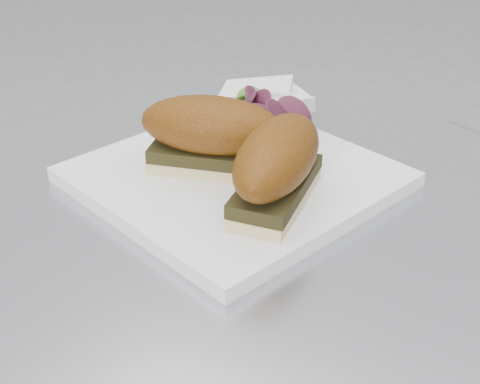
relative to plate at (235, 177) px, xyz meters
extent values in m
cylinder|color=#AAABB1|center=(0.05, -0.06, -0.02)|extent=(0.70, 0.70, 0.02)
cube|color=white|center=(0.00, 0.00, 0.00)|extent=(0.34, 0.34, 0.02)
cube|color=beige|center=(-0.02, -0.01, 0.01)|extent=(0.14, 0.09, 0.01)
cube|color=black|center=(-0.02, -0.01, 0.03)|extent=(0.14, 0.09, 0.01)
ellipsoid|color=#683B09|center=(-0.02, -0.01, 0.06)|extent=(0.16, 0.11, 0.06)
cube|color=beige|center=(0.07, -0.03, 0.01)|extent=(0.08, 0.14, 0.01)
cube|color=black|center=(0.07, -0.03, 0.03)|extent=(0.08, 0.14, 0.01)
ellipsoid|color=#683B09|center=(0.07, -0.03, 0.06)|extent=(0.10, 0.16, 0.06)
camera|label=1|loc=(0.34, -0.51, 0.34)|focal=50.00mm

